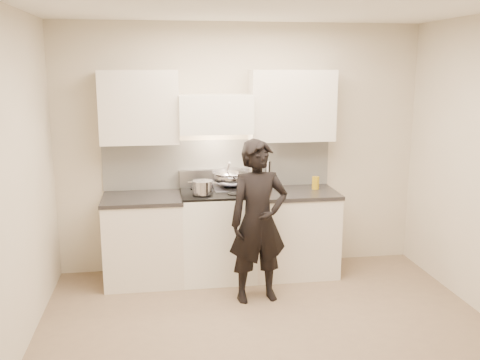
% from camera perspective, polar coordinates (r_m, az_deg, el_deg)
% --- Properties ---
extents(ground_plane, '(4.00, 4.00, 0.00)m').
position_cam_1_polar(ground_plane, '(4.69, 3.45, -16.47)').
color(ground_plane, '#826B51').
extents(room_shell, '(4.04, 3.54, 2.70)m').
position_cam_1_polar(room_shell, '(4.52, 2.01, 3.91)').
color(room_shell, beige).
rests_on(room_shell, ground).
extents(stove, '(0.76, 0.65, 0.96)m').
position_cam_1_polar(stove, '(5.76, -2.41, -5.79)').
color(stove, white).
rests_on(stove, ground).
extents(counter_right, '(0.92, 0.67, 0.92)m').
position_cam_1_polar(counter_right, '(5.91, 5.66, -5.52)').
color(counter_right, silver).
rests_on(counter_right, ground).
extents(counter_left, '(0.82, 0.67, 0.92)m').
position_cam_1_polar(counter_left, '(5.74, -10.22, -6.19)').
color(counter_left, silver).
rests_on(counter_left, ground).
extents(wok, '(0.41, 0.50, 0.33)m').
position_cam_1_polar(wok, '(5.77, -0.97, 0.35)').
color(wok, '#ADACB6').
rests_on(wok, stove).
extents(stock_pot, '(0.29, 0.26, 0.14)m').
position_cam_1_polar(stock_pot, '(5.46, -4.01, -0.78)').
color(stock_pot, '#ADACB6').
rests_on(stock_pot, stove).
extents(utensil_crock, '(0.11, 0.11, 0.30)m').
position_cam_1_polar(utensil_crock, '(5.91, 3.01, 0.05)').
color(utensil_crock, '#9D9CA1').
rests_on(utensil_crock, counter_right).
extents(spice_jar, '(0.04, 0.04, 0.08)m').
position_cam_1_polar(spice_jar, '(5.88, 3.24, -0.50)').
color(spice_jar, orange).
rests_on(spice_jar, counter_right).
extents(oil_glass, '(0.08, 0.08, 0.14)m').
position_cam_1_polar(oil_glass, '(5.90, 8.06, -0.30)').
color(oil_glass, '#B28B14').
rests_on(oil_glass, counter_right).
extents(person, '(0.62, 0.45, 1.58)m').
position_cam_1_polar(person, '(5.11, 1.97, -4.45)').
color(person, black).
rests_on(person, ground).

